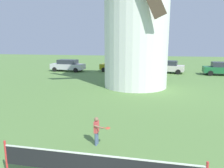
{
  "coord_description": "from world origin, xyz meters",
  "views": [
    {
      "loc": [
        1.21,
        -3.02,
        3.83
      ],
      "look_at": [
        -0.22,
        3.91,
        2.46
      ],
      "focal_mm": 34.61,
      "sensor_mm": 36.0,
      "label": 1
    }
  ],
  "objects_px": {
    "player_far": "(97,129)",
    "parked_car_green": "(223,68)",
    "parked_car_mustard": "(116,66)",
    "windmill": "(137,4)",
    "parked_car_cream": "(168,67)",
    "tennis_net": "(97,165)",
    "parked_car_silver": "(68,65)"
  },
  "relations": [
    {
      "from": "windmill",
      "to": "parked_car_cream",
      "type": "relative_size",
      "value": 3.35
    },
    {
      "from": "windmill",
      "to": "parked_car_green",
      "type": "distance_m",
      "value": 14.22
    },
    {
      "from": "parked_car_cream",
      "to": "parked_car_mustard",
      "type": "bearing_deg",
      "value": -179.24
    },
    {
      "from": "parked_car_cream",
      "to": "parked_car_silver",
      "type": "bearing_deg",
      "value": -175.74
    },
    {
      "from": "windmill",
      "to": "tennis_net",
      "type": "height_order",
      "value": "windmill"
    },
    {
      "from": "parked_car_cream",
      "to": "tennis_net",
      "type": "bearing_deg",
      "value": -97.07
    },
    {
      "from": "parked_car_mustard",
      "to": "parked_car_green",
      "type": "relative_size",
      "value": 0.98
    },
    {
      "from": "windmill",
      "to": "parked_car_silver",
      "type": "distance_m",
      "value": 14.32
    },
    {
      "from": "player_far",
      "to": "parked_car_cream",
      "type": "relative_size",
      "value": 0.26
    },
    {
      "from": "parked_car_mustard",
      "to": "player_far",
      "type": "bearing_deg",
      "value": -81.24
    },
    {
      "from": "windmill",
      "to": "parked_car_green",
      "type": "xyz_separation_m",
      "value": [
        9.46,
        8.67,
        -6.14
      ]
    },
    {
      "from": "tennis_net",
      "to": "parked_car_mustard",
      "type": "relative_size",
      "value": 1.28
    },
    {
      "from": "tennis_net",
      "to": "parked_car_mustard",
      "type": "distance_m",
      "value": 23.4
    },
    {
      "from": "parked_car_silver",
      "to": "parked_car_mustard",
      "type": "height_order",
      "value": "same"
    },
    {
      "from": "parked_car_green",
      "to": "parked_car_cream",
      "type": "bearing_deg",
      "value": 174.05
    },
    {
      "from": "tennis_net",
      "to": "parked_car_cream",
      "type": "xyz_separation_m",
      "value": [
        2.87,
        23.17,
        0.12
      ]
    },
    {
      "from": "windmill",
      "to": "parked_car_cream",
      "type": "distance_m",
      "value": 11.62
    },
    {
      "from": "windmill",
      "to": "player_far",
      "type": "bearing_deg",
      "value": -91.57
    },
    {
      "from": "tennis_net",
      "to": "player_far",
      "type": "height_order",
      "value": "tennis_net"
    },
    {
      "from": "player_far",
      "to": "parked_car_cream",
      "type": "height_order",
      "value": "parked_car_cream"
    },
    {
      "from": "windmill",
      "to": "parked_car_mustard",
      "type": "xyz_separation_m",
      "value": [
        -3.49,
        9.23,
        -6.14
      ]
    },
    {
      "from": "parked_car_mustard",
      "to": "parked_car_cream",
      "type": "height_order",
      "value": "same"
    },
    {
      "from": "player_far",
      "to": "parked_car_silver",
      "type": "distance_m",
      "value": 21.97
    },
    {
      "from": "player_far",
      "to": "parked_car_green",
      "type": "height_order",
      "value": "parked_car_green"
    },
    {
      "from": "player_far",
      "to": "parked_car_cream",
      "type": "bearing_deg",
      "value": 80.34
    },
    {
      "from": "parked_car_silver",
      "to": "parked_car_cream",
      "type": "bearing_deg",
      "value": 4.26
    },
    {
      "from": "player_far",
      "to": "parked_car_green",
      "type": "distance_m",
      "value": 22.34
    },
    {
      "from": "player_far",
      "to": "parked_car_green",
      "type": "bearing_deg",
      "value": 64.07
    },
    {
      "from": "windmill",
      "to": "player_far",
      "type": "distance_m",
      "value": 13.07
    },
    {
      "from": "player_far",
      "to": "parked_car_mustard",
      "type": "distance_m",
      "value": 20.9
    },
    {
      "from": "windmill",
      "to": "parked_car_mustard",
      "type": "relative_size",
      "value": 3.29
    },
    {
      "from": "tennis_net",
      "to": "parked_car_cream",
      "type": "bearing_deg",
      "value": 82.93
    }
  ]
}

